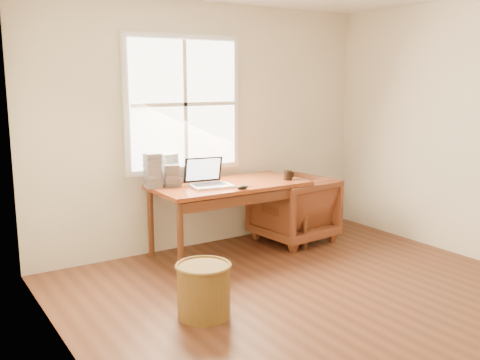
{
  "coord_description": "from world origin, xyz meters",
  "views": [
    {
      "loc": [
        -2.83,
        -2.82,
        1.8
      ],
      "look_at": [
        0.03,
        1.65,
        0.8
      ],
      "focal_mm": 40.0,
      "sensor_mm": 36.0,
      "label": 1
    }
  ],
  "objects_px": {
    "laptop": "(212,172)",
    "cd_stack_a": "(169,169)",
    "coffee_mug": "(288,175)",
    "desk": "(229,185)",
    "wicker_stool": "(204,291)",
    "armchair": "(293,209)"
  },
  "relations": [
    {
      "from": "wicker_stool",
      "to": "coffee_mug",
      "type": "bearing_deg",
      "value": 32.77
    },
    {
      "from": "desk",
      "to": "armchair",
      "type": "bearing_deg",
      "value": 0.0
    },
    {
      "from": "desk",
      "to": "cd_stack_a",
      "type": "height_order",
      "value": "cd_stack_a"
    },
    {
      "from": "coffee_mug",
      "to": "wicker_stool",
      "type": "bearing_deg",
      "value": -152.89
    },
    {
      "from": "laptop",
      "to": "wicker_stool",
      "type": "bearing_deg",
      "value": -113.89
    },
    {
      "from": "desk",
      "to": "cd_stack_a",
      "type": "bearing_deg",
      "value": 148.91
    },
    {
      "from": "armchair",
      "to": "wicker_stool",
      "type": "bearing_deg",
      "value": 27.95
    },
    {
      "from": "laptop",
      "to": "coffee_mug",
      "type": "xyz_separation_m",
      "value": [
        0.88,
        -0.09,
        -0.11
      ]
    },
    {
      "from": "coffee_mug",
      "to": "cd_stack_a",
      "type": "height_order",
      "value": "cd_stack_a"
    },
    {
      "from": "wicker_stool",
      "to": "coffee_mug",
      "type": "height_order",
      "value": "coffee_mug"
    },
    {
      "from": "desk",
      "to": "wicker_stool",
      "type": "height_order",
      "value": "desk"
    },
    {
      "from": "armchair",
      "to": "laptop",
      "type": "xyz_separation_m",
      "value": [
        -1.1,
        -0.08,
        0.54
      ]
    },
    {
      "from": "cd_stack_a",
      "to": "desk",
      "type": "bearing_deg",
      "value": -31.09
    },
    {
      "from": "coffee_mug",
      "to": "cd_stack_a",
      "type": "xyz_separation_m",
      "value": [
        -1.16,
        0.49,
        0.1
      ]
    },
    {
      "from": "armchair",
      "to": "coffee_mug",
      "type": "relative_size",
      "value": 8.0
    },
    {
      "from": "armchair",
      "to": "wicker_stool",
      "type": "xyz_separation_m",
      "value": [
        -1.82,
        -1.2,
        -0.16
      ]
    },
    {
      "from": "armchair",
      "to": "desk",
      "type": "bearing_deg",
      "value": -5.56
    },
    {
      "from": "desk",
      "to": "coffee_mug",
      "type": "relative_size",
      "value": 15.93
    },
    {
      "from": "wicker_stool",
      "to": "cd_stack_a",
      "type": "xyz_separation_m",
      "value": [
        0.44,
        1.52,
        0.7
      ]
    },
    {
      "from": "armchair",
      "to": "coffee_mug",
      "type": "xyz_separation_m",
      "value": [
        -0.22,
        -0.17,
        0.43
      ]
    },
    {
      "from": "laptop",
      "to": "coffee_mug",
      "type": "height_order",
      "value": "laptop"
    },
    {
      "from": "laptop",
      "to": "cd_stack_a",
      "type": "xyz_separation_m",
      "value": [
        -0.28,
        0.4,
        -0.0
      ]
    }
  ]
}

